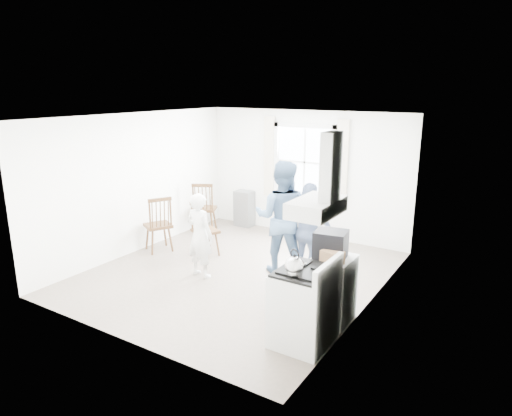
# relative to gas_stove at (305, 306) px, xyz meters

# --- Properties ---
(room_shell) EXTENTS (4.62, 5.12, 2.64)m
(room_shell) POSITION_rel_gas_stove_xyz_m (-1.91, 1.35, 0.82)
(room_shell) COLOR #77685B
(room_shell) RESTS_ON ground
(window_assembly) EXTENTS (1.88, 0.24, 1.70)m
(window_assembly) POSITION_rel_gas_stove_xyz_m (-1.91, 3.80, 0.98)
(window_assembly) COLOR white
(window_assembly) RESTS_ON room_shell
(range_hood) EXTENTS (0.45, 0.76, 0.94)m
(range_hood) POSITION_rel_gas_stove_xyz_m (0.16, -0.00, 1.42)
(range_hood) COLOR silver
(range_hood) RESTS_ON room_shell
(shelf_unit) EXTENTS (0.40, 0.30, 0.80)m
(shelf_unit) POSITION_rel_gas_stove_xyz_m (-3.31, 3.68, -0.08)
(shelf_unit) COLOR slate
(shelf_unit) RESTS_ON ground
(gas_stove) EXTENTS (0.68, 0.76, 1.12)m
(gas_stove) POSITION_rel_gas_stove_xyz_m (0.00, 0.00, 0.00)
(gas_stove) COLOR silver
(gas_stove) RESTS_ON ground
(kettle) EXTENTS (0.22, 0.22, 0.32)m
(kettle) POSITION_rel_gas_stove_xyz_m (-0.06, -0.19, 0.57)
(kettle) COLOR silver
(kettle) RESTS_ON gas_stove
(low_cabinet) EXTENTS (0.50, 0.55, 0.90)m
(low_cabinet) POSITION_rel_gas_stove_xyz_m (0.07, 0.70, -0.03)
(low_cabinet) COLOR silver
(low_cabinet) RESTS_ON ground
(stereo_stack) EXTENTS (0.45, 0.42, 0.36)m
(stereo_stack) POSITION_rel_gas_stove_xyz_m (0.03, 0.67, 0.60)
(stereo_stack) COLOR black
(stereo_stack) RESTS_ON low_cabinet
(cardboard_box) EXTENTS (0.29, 0.24, 0.17)m
(cardboard_box) POSITION_rel_gas_stove_xyz_m (0.13, 0.48, 0.50)
(cardboard_box) COLOR #9C714B
(cardboard_box) RESTS_ON low_cabinet
(windsor_chair_a) EXTENTS (0.62, 0.62, 1.10)m
(windsor_chair_a) POSITION_rel_gas_stove_xyz_m (-3.76, 2.79, 0.19)
(windsor_chair_a) COLOR #432915
(windsor_chair_a) RESTS_ON ground
(windsor_chair_b) EXTENTS (0.56, 0.56, 1.02)m
(windsor_chair_b) POSITION_rel_gas_stove_xyz_m (-2.95, 1.66, 0.14)
(windsor_chair_b) COLOR #432915
(windsor_chair_b) RESTS_ON ground
(windsor_chair_c) EXTENTS (0.61, 0.62, 1.09)m
(windsor_chair_c) POSITION_rel_gas_stove_xyz_m (-3.71, 1.41, 0.18)
(windsor_chair_c) COLOR #432915
(windsor_chair_c) RESTS_ON ground
(person_left) EXTENTS (0.56, 0.56, 1.42)m
(person_left) POSITION_rel_gas_stove_xyz_m (-2.35, 0.92, 0.22)
(person_left) COLOR white
(person_left) RESTS_ON ground
(person_mid) EXTENTS (1.17, 1.17, 1.90)m
(person_mid) POSITION_rel_gas_stove_xyz_m (-1.33, 1.82, 0.47)
(person_mid) COLOR slate
(person_mid) RESTS_ON ground
(person_right) EXTENTS (1.03, 1.03, 1.59)m
(person_right) POSITION_rel_gas_stove_xyz_m (-0.82, 1.80, 0.31)
(person_right) COLOR navy
(person_right) RESTS_ON ground
(potted_plant) EXTENTS (0.18, 0.18, 0.29)m
(potted_plant) POSITION_rel_gas_stove_xyz_m (-1.45, 3.71, 0.51)
(potted_plant) COLOR #2F6938
(potted_plant) RESTS_ON window_assembly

